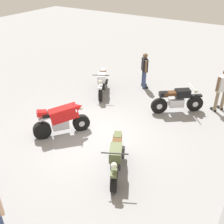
{
  "coord_description": "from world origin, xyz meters",
  "views": [
    {
      "loc": [
        5.86,
        4.48,
        5.35
      ],
      "look_at": [
        -0.74,
        0.33,
        0.75
      ],
      "focal_mm": 42.52,
      "sensor_mm": 36.0,
      "label": 1
    }
  ],
  "objects": [
    {
      "name": "motorcycle_silver_cruiser",
      "position": [
        -3.02,
        -1.62,
        0.52
      ],
      "size": [
        1.9,
        1.1,
        1.09
      ],
      "rotation": [
        0.0,
        0.0,
        0.5
      ],
      "color": "black",
      "rests_on": "ground"
    },
    {
      "name": "motorcycle_black_cruiser",
      "position": [
        -3.19,
        1.79,
        0.52
      ],
      "size": [
        1.42,
        1.69,
        1.09
      ],
      "rotation": [
        0.0,
        0.0,
        2.26
      ],
      "color": "black",
      "rests_on": "ground"
    },
    {
      "name": "person_in_black_shirt",
      "position": [
        -4.59,
        -0.33,
        0.93
      ],
      "size": [
        0.56,
        0.51,
        1.64
      ],
      "rotation": [
        0.0,
        0.0,
        2.22
      ],
      "color": "#384772",
      "rests_on": "ground"
    },
    {
      "name": "motorcycle_olive_vintage",
      "position": [
        0.95,
        1.54,
        0.49
      ],
      "size": [
        1.81,
        1.05,
        1.07
      ],
      "rotation": [
        0.0,
        0.0,
        0.47
      ],
      "color": "black",
      "rests_on": "ground"
    },
    {
      "name": "ground_plane",
      "position": [
        0.0,
        0.0,
        0.0
      ],
      "size": [
        40.0,
        40.0,
        0.0
      ],
      "primitive_type": "plane",
      "color": "gray"
    },
    {
      "name": "person_in_white_shirt",
      "position": [
        -4.21,
        3.16,
        1.0
      ],
      "size": [
        0.6,
        0.51,
        1.74
      ],
      "rotation": [
        0.0,
        0.0,
        4.12
      ],
      "color": "gray",
      "rests_on": "ground"
    },
    {
      "name": "motorcycle_red_sportbike",
      "position": [
        0.34,
        -1.0,
        0.59
      ],
      "size": [
        1.66,
        1.34,
        1.14
      ],
      "rotation": [
        0.0,
        0.0,
        2.49
      ],
      "color": "black",
      "rests_on": "ground"
    }
  ]
}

